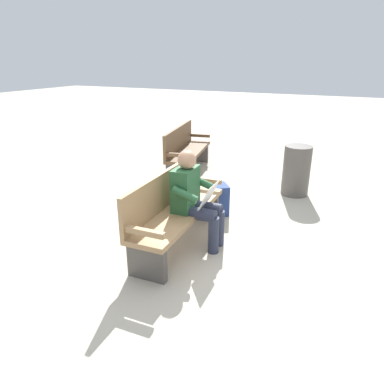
{
  "coord_description": "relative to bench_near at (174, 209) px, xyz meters",
  "views": [
    {
      "loc": [
        3.44,
        1.8,
        2.17
      ],
      "look_at": [
        -0.04,
        0.15,
        0.7
      ],
      "focal_mm": 33.05,
      "sensor_mm": 36.0,
      "label": 1
    }
  ],
  "objects": [
    {
      "name": "bench_far",
      "position": [
        -2.71,
        -1.18,
        0.0
      ],
      "size": [
        1.86,
        0.82,
        0.9
      ],
      "rotation": [
        0.0,
        0.0,
        0.19
      ],
      "color": "brown",
      "rests_on": "ground"
    },
    {
      "name": "bench_near",
      "position": [
        0.0,
        0.0,
        0.0
      ],
      "size": [
        1.82,
        0.55,
        0.9
      ],
      "rotation": [
        0.0,
        0.0,
        0.04
      ],
      "color": "#9E7A51",
      "rests_on": "ground"
    },
    {
      "name": "person_seated",
      "position": [
        -0.08,
        0.23,
        0.17
      ],
      "size": [
        0.58,
        0.58,
        1.18
      ],
      "rotation": [
        0.0,
        0.0,
        0.04
      ],
      "color": "#23512D",
      "rests_on": "ground"
    },
    {
      "name": "ground_plane",
      "position": [
        -0.0,
        0.07,
        -0.46
      ],
      "size": [
        40.0,
        40.0,
        0.0
      ],
      "primitive_type": "plane",
      "color": "#B7AD99"
    },
    {
      "name": "backpack",
      "position": [
        -1.06,
        0.17,
        -0.24
      ],
      "size": [
        0.37,
        0.36,
        0.45
      ],
      "rotation": [
        0.0,
        0.0,
        3.81
      ],
      "color": "navy",
      "rests_on": "ground"
    },
    {
      "name": "trash_bin",
      "position": [
        -2.36,
        1.03,
        -0.04
      ],
      "size": [
        0.44,
        0.44,
        0.83
      ],
      "primitive_type": "cylinder",
      "color": "#514C47",
      "rests_on": "ground"
    }
  ]
}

